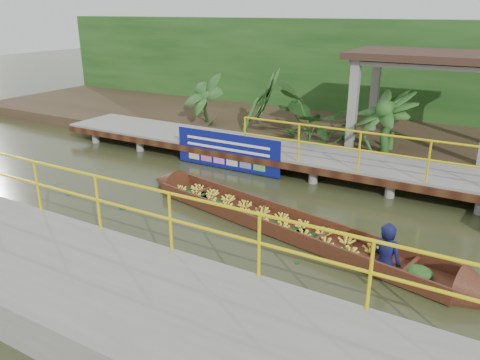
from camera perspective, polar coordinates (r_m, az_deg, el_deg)
The scene contains 9 objects.
ground at distance 10.73m, azimuth -1.49°, elevation -3.78°, with size 80.00×80.00×0.00m, color #31341A.
land_strip at distance 17.16m, azimuth 11.74°, elevation 5.81°, with size 30.00×8.00×0.45m, color #302518.
far_dock at distance 13.41m, azimuth 6.23°, elevation 3.24°, with size 16.00×2.06×1.66m.
near_dock at distance 7.12m, azimuth -12.70°, elevation -15.01°, with size 18.00×2.40×1.73m.
pavilion at distance 14.88m, azimuth 22.15°, elevation 12.80°, with size 4.40×3.00×3.00m.
foliage_backdrop at distance 19.20m, azimuth 14.60°, elevation 12.48°, with size 30.00×0.80×4.00m, color #183F14.
vendor_boat at distance 9.58m, azimuth 7.19°, elevation -5.52°, with size 8.61×2.61×1.95m.
blue_banner at distance 13.27m, azimuth -1.58°, elevation 3.53°, with size 3.34×0.04×1.04m.
tropical_plants at distance 14.37m, azimuth 16.39°, elevation 6.70°, with size 14.21×1.21×1.52m.
Camera 1 is at (5.15, -8.35, 4.34)m, focal length 35.00 mm.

